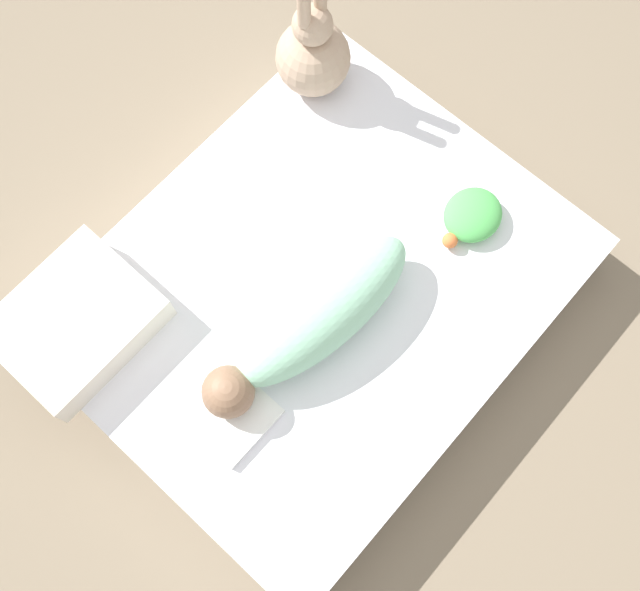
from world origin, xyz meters
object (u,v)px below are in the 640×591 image
object	(u,v)px
pillow	(76,322)
turtle_plush	(472,216)
bunny_plush	(313,53)
swaddled_baby	(313,318)

from	to	relation	value
pillow	turtle_plush	world-z (taller)	pillow
pillow	bunny_plush	distance (m)	0.87
pillow	turtle_plush	size ratio (longest dim) A/B	1.91
swaddled_baby	bunny_plush	distance (m)	0.68
swaddled_baby	turtle_plush	distance (m)	0.48
swaddled_baby	pillow	world-z (taller)	swaddled_baby
swaddled_baby	turtle_plush	world-z (taller)	swaddled_baby
bunny_plush	turtle_plush	xyz separation A→B (m)	(0.04, 0.56, -0.09)
swaddled_baby	bunny_plush	world-z (taller)	bunny_plush
swaddled_baby	pillow	distance (m)	0.55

